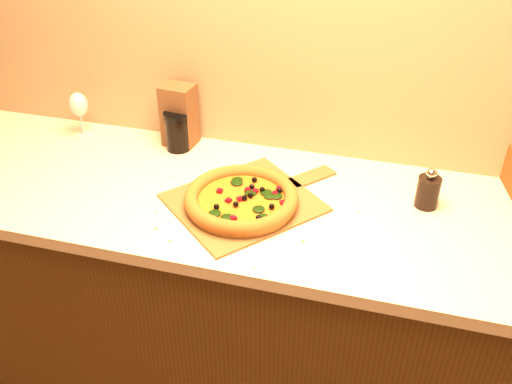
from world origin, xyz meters
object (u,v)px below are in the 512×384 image
(pizza, at_px, (241,199))
(wine_glass, at_px, (79,106))
(pizza_peel, at_px, (248,201))
(pepper_grinder, at_px, (428,191))
(dark_jar, at_px, (178,131))

(pizza, distance_m, wine_glass, 0.75)
(pizza_peel, xyz_separation_m, wine_glass, (-0.70, 0.25, 0.11))
(pizza_peel, distance_m, pepper_grinder, 0.53)
(pizza, relative_size, wine_glass, 2.05)
(pizza_peel, bearing_deg, dark_jar, -176.57)
(pizza, height_order, dark_jar, dark_jar)
(pepper_grinder, bearing_deg, pizza_peel, -166.62)
(pizza_peel, relative_size, pepper_grinder, 4.25)
(pizza_peel, relative_size, pizza, 1.61)
(pepper_grinder, bearing_deg, wine_glass, 173.96)
(pizza_peel, xyz_separation_m, dark_jar, (-0.32, 0.25, 0.07))
(pepper_grinder, height_order, wine_glass, wine_glass)
(pizza_peel, bearing_deg, wine_glass, -158.91)
(pizza_peel, height_order, dark_jar, dark_jar)
(pizza_peel, distance_m, pizza, 0.04)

